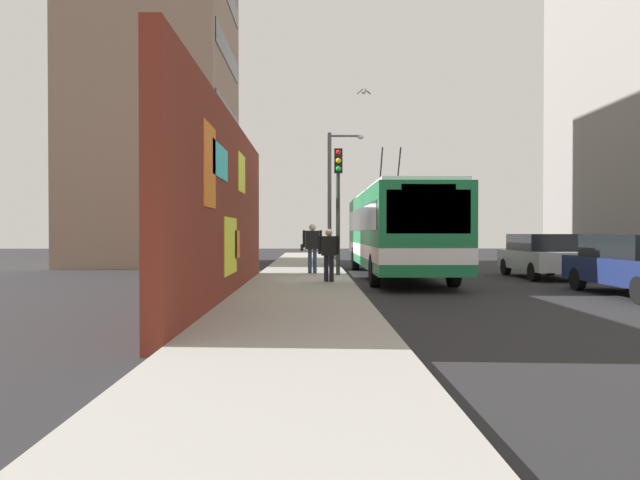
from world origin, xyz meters
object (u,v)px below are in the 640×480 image
city_bus (396,229)px  pedestrian_midblock (312,244)px  parked_car_navy (636,264)px  traffic_light (338,190)px  parked_car_silver (542,255)px  pedestrian_at_curb (329,251)px  street_lamp (334,188)px

city_bus → pedestrian_midblock: 3.11m
parked_car_navy → traffic_light: size_ratio=1.09×
parked_car_silver → pedestrian_at_curb: bearing=112.4°
parked_car_silver → pedestrian_at_curb: (-3.19, 7.75, 0.24)m
pedestrian_midblock → pedestrian_at_curb: bearing=-171.9°
parked_car_navy → pedestrian_at_curb: pedestrian_at_curb is taller
parked_car_silver → pedestrian_at_curb: pedestrian_at_curb is taller
parked_car_navy → pedestrian_midblock: 10.43m
city_bus → traffic_light: city_bus is taller
parked_car_navy → parked_car_silver: bearing=0.0°
city_bus → parked_car_navy: bearing=-141.3°
parked_car_silver → street_lamp: 9.95m
parked_car_silver → traffic_light: bearing=93.9°
city_bus → parked_car_silver: (-0.48, -5.20, -0.92)m
city_bus → pedestrian_at_curb: bearing=145.2°
pedestrian_midblock → traffic_light: traffic_light is taller
traffic_light → pedestrian_midblock: bearing=46.4°
pedestrian_at_curb → traffic_light: (2.68, -0.40, 2.03)m
city_bus → pedestrian_midblock: (-0.13, 3.06, -0.54)m
city_bus → traffic_light: size_ratio=2.73×
city_bus → street_lamp: 6.36m
parked_car_navy → traffic_light: 9.46m
pedestrian_midblock → traffic_light: bearing=-133.6°
city_bus → parked_car_navy: city_bus is taller
parked_car_navy → street_lamp: bearing=30.8°
pedestrian_midblock → street_lamp: size_ratio=0.29×
pedestrian_midblock → street_lamp: street_lamp is taller
parked_car_silver → street_lamp: street_lamp is taller
city_bus → street_lamp: (5.70, 2.06, 1.92)m
city_bus → parked_car_silver: 5.30m
city_bus → parked_car_navy: (-6.49, -5.20, -0.92)m
city_bus → pedestrian_midblock: bearing=92.4°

